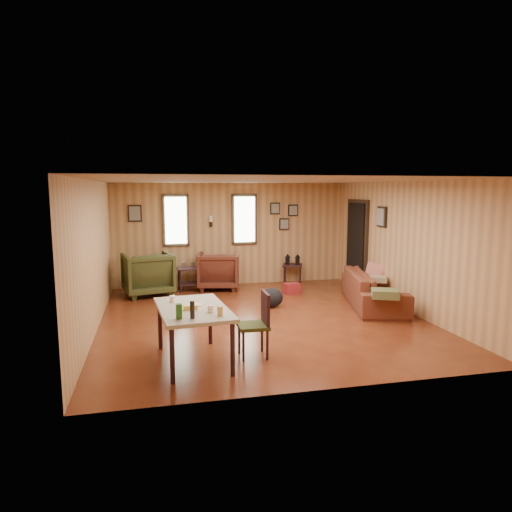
{
  "coord_description": "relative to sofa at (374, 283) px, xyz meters",
  "views": [
    {
      "loc": [
        -1.82,
        -7.6,
        2.25
      ],
      "look_at": [
        0.0,
        0.4,
        1.05
      ],
      "focal_mm": 32.0,
      "sensor_mm": 36.0,
      "label": 1
    }
  ],
  "objects": [
    {
      "name": "room",
      "position": [
        -2.17,
        -0.09,
        0.76
      ],
      "size": [
        5.54,
        6.04,
        2.44
      ],
      "color": "brown",
      "rests_on": "ground"
    },
    {
      "name": "sofa",
      "position": [
        0.0,
        0.0,
        0.0
      ],
      "size": [
        1.2,
        2.35,
        0.88
      ],
      "primitive_type": "imported",
      "rotation": [
        0.0,
        0.0,
        1.32
      ],
      "color": "#612B1B",
      "rests_on": "ground"
    },
    {
      "name": "recliner_brown",
      "position": [
        -2.73,
        2.18,
        0.02
      ],
      "size": [
        1.05,
        1.0,
        0.92
      ],
      "primitive_type": "imported",
      "rotation": [
        0.0,
        0.0,
        2.94
      ],
      "color": "#502318",
      "rests_on": "ground"
    },
    {
      "name": "recliner_green",
      "position": [
        -4.3,
        1.91,
        0.06
      ],
      "size": [
        1.15,
        1.1,
        1.01
      ],
      "primitive_type": "imported",
      "rotation": [
        0.0,
        0.0,
        -2.93
      ],
      "color": "#373D1B",
      "rests_on": "ground"
    },
    {
      "name": "end_table",
      "position": [
        -3.4,
        2.12,
        -0.08
      ],
      "size": [
        0.53,
        0.48,
        0.65
      ],
      "rotation": [
        0.0,
        0.0,
        0.04
      ],
      "color": "black",
      "rests_on": "ground"
    },
    {
      "name": "side_table",
      "position": [
        -0.93,
        2.31,
        0.06
      ],
      "size": [
        0.59,
        0.59,
        0.73
      ],
      "rotation": [
        0.0,
        0.0,
        -0.35
      ],
      "color": "black",
      "rests_on": "ground"
    },
    {
      "name": "cooler",
      "position": [
        -1.26,
        1.32,
        -0.32
      ],
      "size": [
        0.36,
        0.29,
        0.23
      ],
      "rotation": [
        0.0,
        0.0,
        0.18
      ],
      "color": "maroon",
      "rests_on": "ground"
    },
    {
      "name": "backpack",
      "position": [
        -1.97,
        0.3,
        -0.25
      ],
      "size": [
        0.53,
        0.47,
        0.38
      ],
      "rotation": [
        0.0,
        0.0,
        -0.4
      ],
      "color": "black",
      "rests_on": "ground"
    },
    {
      "name": "sofa_pillows",
      "position": [
        -0.06,
        -0.35,
        0.07
      ],
      "size": [
        1.07,
        1.92,
        0.4
      ],
      "rotation": [
        0.0,
        0.0,
        -0.38
      ],
      "color": "brown",
      "rests_on": "sofa"
    },
    {
      "name": "dining_table",
      "position": [
        -3.69,
        -2.18,
        0.23
      ],
      "size": [
        0.99,
        1.51,
        0.94
      ],
      "rotation": [
        0.0,
        0.0,
        0.09
      ],
      "color": "#9E9584",
      "rests_on": "ground"
    },
    {
      "name": "dining_chair",
      "position": [
        -2.82,
        -2.17,
        0.06
      ],
      "size": [
        0.41,
        0.41,
        0.89
      ],
      "rotation": [
        0.0,
        0.0,
        -0.02
      ],
      "color": "#373D1B",
      "rests_on": "ground"
    }
  ]
}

